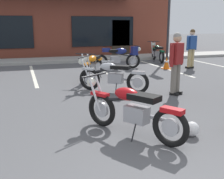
{
  "coord_description": "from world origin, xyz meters",
  "views": [
    {
      "loc": [
        -1.79,
        -2.24,
        1.9
      ],
      "look_at": [
        -0.01,
        3.21,
        0.55
      ],
      "focal_mm": 44.98,
      "sensor_mm": 36.0,
      "label": 1
    }
  ],
  "objects_px": {
    "motorcycle_silver_naked": "(112,76)",
    "helmet_on_pavement": "(192,129)",
    "person_near_building": "(192,46)",
    "motorcycle_blue_standard": "(158,52)",
    "person_in_shorts_foreground": "(176,60)",
    "motorcycle_orange_scrambler": "(120,57)",
    "traffic_cone": "(167,63)",
    "motorcycle_foreground_classic": "(132,110)",
    "motorcycle_green_cafe_racer": "(93,66)",
    "parking_lot_lamp_post": "(171,0)"
  },
  "relations": [
    {
      "from": "person_near_building",
      "to": "helmet_on_pavement",
      "type": "height_order",
      "value": "person_near_building"
    },
    {
      "from": "motorcycle_orange_scrambler",
      "to": "parking_lot_lamp_post",
      "type": "height_order",
      "value": "parking_lot_lamp_post"
    },
    {
      "from": "motorcycle_silver_naked",
      "to": "person_near_building",
      "type": "relative_size",
      "value": 1.06
    },
    {
      "from": "motorcycle_green_cafe_racer",
      "to": "traffic_cone",
      "type": "height_order",
      "value": "motorcycle_green_cafe_racer"
    },
    {
      "from": "helmet_on_pavement",
      "to": "person_near_building",
      "type": "bearing_deg",
      "value": 56.83
    },
    {
      "from": "motorcycle_orange_scrambler",
      "to": "helmet_on_pavement",
      "type": "height_order",
      "value": "motorcycle_orange_scrambler"
    },
    {
      "from": "motorcycle_orange_scrambler",
      "to": "person_in_shorts_foreground",
      "type": "distance_m",
      "value": 4.68
    },
    {
      "from": "motorcycle_foreground_classic",
      "to": "motorcycle_blue_standard",
      "type": "xyz_separation_m",
      "value": [
        4.92,
        8.65,
        0.0
      ]
    },
    {
      "from": "motorcycle_blue_standard",
      "to": "motorcycle_orange_scrambler",
      "type": "distance_m",
      "value": 3.14
    },
    {
      "from": "helmet_on_pavement",
      "to": "person_in_shorts_foreground",
      "type": "bearing_deg",
      "value": 65.06
    },
    {
      "from": "motorcycle_silver_naked",
      "to": "person_in_shorts_foreground",
      "type": "relative_size",
      "value": 1.06
    },
    {
      "from": "motorcycle_foreground_classic",
      "to": "person_in_shorts_foreground",
      "type": "relative_size",
      "value": 1.11
    },
    {
      "from": "motorcycle_orange_scrambler",
      "to": "helmet_on_pavement",
      "type": "xyz_separation_m",
      "value": [
        -1.3,
        -7.35,
        -0.4
      ]
    },
    {
      "from": "person_in_shorts_foreground",
      "to": "traffic_cone",
      "type": "bearing_deg",
      "value": 64.09
    },
    {
      "from": "motorcycle_foreground_classic",
      "to": "parking_lot_lamp_post",
      "type": "bearing_deg",
      "value": 57.56
    },
    {
      "from": "motorcycle_foreground_classic",
      "to": "motorcycle_orange_scrambler",
      "type": "distance_m",
      "value": 7.34
    },
    {
      "from": "person_near_building",
      "to": "motorcycle_foreground_classic",
      "type": "bearing_deg",
      "value": -130.35
    },
    {
      "from": "motorcycle_silver_naked",
      "to": "person_near_building",
      "type": "bearing_deg",
      "value": 33.58
    },
    {
      "from": "motorcycle_green_cafe_racer",
      "to": "person_in_shorts_foreground",
      "type": "distance_m",
      "value": 3.33
    },
    {
      "from": "traffic_cone",
      "to": "helmet_on_pavement",
      "type": "bearing_deg",
      "value": -115.52
    },
    {
      "from": "motorcycle_foreground_classic",
      "to": "parking_lot_lamp_post",
      "type": "height_order",
      "value": "parking_lot_lamp_post"
    },
    {
      "from": "motorcycle_blue_standard",
      "to": "parking_lot_lamp_post",
      "type": "xyz_separation_m",
      "value": [
        0.82,
        0.39,
        2.59
      ]
    },
    {
      "from": "motorcycle_silver_naked",
      "to": "motorcycle_green_cafe_racer",
      "type": "height_order",
      "value": "same"
    },
    {
      "from": "person_near_building",
      "to": "traffic_cone",
      "type": "xyz_separation_m",
      "value": [
        -1.06,
        0.2,
        -0.69
      ]
    },
    {
      "from": "motorcycle_silver_naked",
      "to": "traffic_cone",
      "type": "height_order",
      "value": "motorcycle_silver_naked"
    },
    {
      "from": "person_near_building",
      "to": "helmet_on_pavement",
      "type": "xyz_separation_m",
      "value": [
        -4.27,
        -6.54,
        -0.82
      ]
    },
    {
      "from": "helmet_on_pavement",
      "to": "traffic_cone",
      "type": "xyz_separation_m",
      "value": [
        3.21,
        6.73,
        0.13
      ]
    },
    {
      "from": "motorcycle_silver_naked",
      "to": "helmet_on_pavement",
      "type": "xyz_separation_m",
      "value": [
        0.29,
        -3.5,
        -0.33
      ]
    },
    {
      "from": "motorcycle_foreground_classic",
      "to": "helmet_on_pavement",
      "type": "distance_m",
      "value": 1.09
    },
    {
      "from": "person_near_building",
      "to": "helmet_on_pavement",
      "type": "relative_size",
      "value": 6.44
    },
    {
      "from": "person_in_shorts_foreground",
      "to": "person_near_building",
      "type": "distance_m",
      "value": 4.89
    },
    {
      "from": "person_near_building",
      "to": "parking_lot_lamp_post",
      "type": "relative_size",
      "value": 0.36
    },
    {
      "from": "motorcycle_silver_naked",
      "to": "motorcycle_blue_standard",
      "type": "relative_size",
      "value": 0.85
    },
    {
      "from": "helmet_on_pavement",
      "to": "parking_lot_lamp_post",
      "type": "xyz_separation_m",
      "value": [
        4.78,
        9.4,
        2.92
      ]
    },
    {
      "from": "person_near_building",
      "to": "parking_lot_lamp_post",
      "type": "distance_m",
      "value": 3.59
    },
    {
      "from": "motorcycle_silver_naked",
      "to": "motorcycle_orange_scrambler",
      "type": "height_order",
      "value": "same"
    },
    {
      "from": "parking_lot_lamp_post",
      "to": "motorcycle_green_cafe_racer",
      "type": "bearing_deg",
      "value": -143.12
    },
    {
      "from": "parking_lot_lamp_post",
      "to": "traffic_cone",
      "type": "bearing_deg",
      "value": -120.3
    },
    {
      "from": "motorcycle_foreground_classic",
      "to": "helmet_on_pavement",
      "type": "height_order",
      "value": "motorcycle_foreground_classic"
    },
    {
      "from": "motorcycle_blue_standard",
      "to": "person_in_shorts_foreground",
      "type": "bearing_deg",
      "value": -113.12
    },
    {
      "from": "motorcycle_silver_naked",
      "to": "motorcycle_orange_scrambler",
      "type": "bearing_deg",
      "value": 67.51
    },
    {
      "from": "motorcycle_blue_standard",
      "to": "parking_lot_lamp_post",
      "type": "bearing_deg",
      "value": 25.07
    },
    {
      "from": "motorcycle_blue_standard",
      "to": "motorcycle_green_cafe_racer",
      "type": "bearing_deg",
      "value": -141.17
    },
    {
      "from": "motorcycle_green_cafe_racer",
      "to": "helmet_on_pavement",
      "type": "distance_m",
      "value": 5.6
    },
    {
      "from": "motorcycle_green_cafe_racer",
      "to": "person_in_shorts_foreground",
      "type": "bearing_deg",
      "value": -61.64
    },
    {
      "from": "helmet_on_pavement",
      "to": "traffic_cone",
      "type": "bearing_deg",
      "value": 64.48
    },
    {
      "from": "motorcycle_silver_naked",
      "to": "person_near_building",
      "type": "distance_m",
      "value": 5.5
    },
    {
      "from": "motorcycle_blue_standard",
      "to": "person_in_shorts_foreground",
      "type": "distance_m",
      "value": 6.9
    },
    {
      "from": "motorcycle_blue_standard",
      "to": "motorcycle_orange_scrambler",
      "type": "height_order",
      "value": "same"
    },
    {
      "from": "motorcycle_foreground_classic",
      "to": "traffic_cone",
      "type": "bearing_deg",
      "value": 56.69
    }
  ]
}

